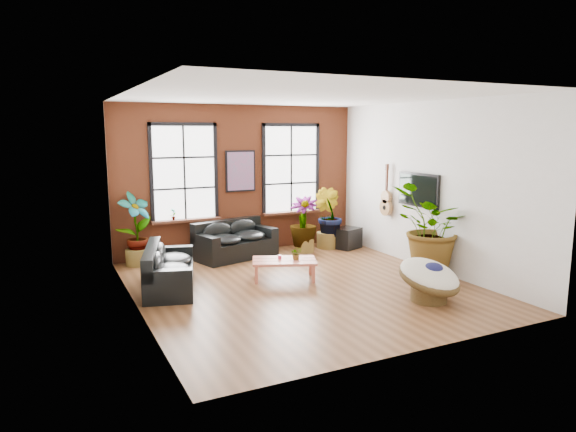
% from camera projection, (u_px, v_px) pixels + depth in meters
% --- Properties ---
extents(room, '(6.04, 6.54, 3.54)m').
position_uv_depth(room, '(299.00, 193.00, 9.51)').
color(room, brown).
rests_on(room, ground).
extents(sofa_back, '(2.02, 1.37, 0.85)m').
position_uv_depth(sofa_back, '(234.00, 241.00, 11.82)').
color(sofa_back, black).
rests_on(sofa_back, ground).
extents(sofa_left, '(1.34, 2.15, 0.79)m').
position_uv_depth(sofa_left, '(167.00, 270.00, 9.47)').
color(sofa_left, black).
rests_on(sofa_left, ground).
extents(coffee_table, '(1.41, 1.13, 0.48)m').
position_uv_depth(coffee_table, '(284.00, 262.00, 10.06)').
color(coffee_table, '#BD5B44').
rests_on(coffee_table, ground).
extents(papasan_chair, '(1.34, 1.34, 0.80)m').
position_uv_depth(papasan_chair, '(429.00, 278.00, 8.74)').
color(papasan_chair, '#513C1D').
rests_on(papasan_chair, ground).
extents(poster, '(0.74, 0.06, 0.98)m').
position_uv_depth(poster, '(241.00, 171.00, 12.17)').
color(poster, black).
rests_on(poster, room).
extents(tv_wall_unit, '(0.13, 1.86, 1.20)m').
position_uv_depth(tv_wall_unit, '(409.00, 193.00, 11.21)').
color(tv_wall_unit, black).
rests_on(tv_wall_unit, room).
extents(media_box, '(0.76, 0.71, 0.51)m').
position_uv_depth(media_box, '(347.00, 238.00, 12.77)').
color(media_box, black).
rests_on(media_box, ground).
extents(pot_back_left, '(0.61, 0.61, 0.35)m').
position_uv_depth(pot_back_left, '(137.00, 257.00, 11.15)').
color(pot_back_left, brown).
rests_on(pot_back_left, ground).
extents(pot_back_right, '(0.67, 0.67, 0.39)m').
position_uv_depth(pot_back_right, '(327.00, 240.00, 12.83)').
color(pot_back_right, brown).
rests_on(pot_back_right, ground).
extents(pot_right_wall, '(0.59, 0.59, 0.43)m').
position_uv_depth(pot_right_wall, '(429.00, 266.00, 10.30)').
color(pot_right_wall, brown).
rests_on(pot_right_wall, ground).
extents(pot_mid, '(0.58, 0.58, 0.33)m').
position_uv_depth(pot_mid, '(305.00, 245.00, 12.41)').
color(pot_mid, brown).
rests_on(pot_mid, ground).
extents(floor_plant_back_left, '(0.92, 0.82, 1.45)m').
position_uv_depth(floor_plant_back_left, '(136.00, 225.00, 11.06)').
color(floor_plant_back_left, '#1B4F15').
rests_on(floor_plant_back_left, ground).
extents(floor_plant_back_right, '(0.83, 0.91, 1.34)m').
position_uv_depth(floor_plant_back_right, '(328.00, 215.00, 12.76)').
color(floor_plant_back_right, '#1B4F15').
rests_on(floor_plant_back_right, ground).
extents(floor_plant_right_wall, '(1.86, 1.74, 1.68)m').
position_uv_depth(floor_plant_right_wall, '(432.00, 228.00, 10.13)').
color(floor_plant_right_wall, '#1B4F15').
rests_on(floor_plant_right_wall, ground).
extents(floor_plant_mid, '(0.94, 0.94, 1.20)m').
position_uv_depth(floor_plant_mid, '(303.00, 221.00, 12.34)').
color(floor_plant_mid, '#1B4F15').
rests_on(floor_plant_mid, ground).
extents(table_plant, '(0.24, 0.21, 0.25)m').
position_uv_depth(table_plant, '(296.00, 253.00, 10.03)').
color(table_plant, '#1B4F15').
rests_on(table_plant, coffee_table).
extents(sill_plant_left, '(0.17, 0.17, 0.27)m').
position_uv_depth(sill_plant_left, '(173.00, 214.00, 11.56)').
color(sill_plant_left, '#1B4F15').
rests_on(sill_plant_left, room).
extents(sill_plant_right, '(0.19, 0.19, 0.27)m').
position_uv_depth(sill_plant_right, '(305.00, 205.00, 13.01)').
color(sill_plant_right, '#1B4F15').
rests_on(sill_plant_right, room).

